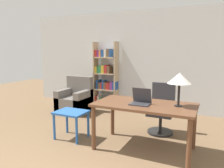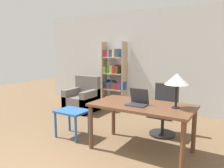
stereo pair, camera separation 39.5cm
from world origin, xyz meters
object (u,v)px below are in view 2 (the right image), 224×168
Objects in this scene: side_table_blue at (72,115)px; bookshelf at (113,77)px; laptop at (138,101)px; table_lamp at (177,80)px; office_chair at (164,112)px; armchair at (82,100)px; desk at (142,111)px.

bookshelf is at bearing 102.53° from side_table_blue.
laptop is 1.37m from side_table_blue.
office_chair is at bearing 117.44° from table_lamp.
table_lamp is 0.92× the size of side_table_blue.
desk is at bearing -30.69° from armchair.
desk reaches higher than side_table_blue.
desk is 2.86× the size of side_table_blue.
desk is at bearing -172.89° from table_lamp.
bookshelf is (-1.98, 1.39, 0.39)m from office_chair.
office_chair is 1.77m from side_table_blue.
laptop reaches higher than side_table_blue.
desk is 1.64× the size of office_chair.
armchair is (-2.33, 1.39, -0.37)m from desk.
side_table_blue is at bearing -144.40° from office_chair.
bookshelf is at bearing 144.89° from office_chair.
bookshelf is (0.44, 0.90, 0.54)m from armchair.
bookshelf reaches higher than office_chair.
bookshelf is (-1.85, 2.34, 0.01)m from laptop.
armchair is at bearing 155.15° from table_lamp.
side_table_blue is (-1.44, -1.03, -0.03)m from office_chair.
laptop is (-0.05, -0.05, 0.16)m from desk.
laptop is at bearing -131.85° from desk.
side_table_blue is (-1.87, -0.20, -0.78)m from table_lamp.
armchair is (-2.85, 1.32, -0.90)m from table_lamp.
bookshelf is at bearing 128.22° from laptop.
side_table_blue is at bearing -174.35° from desk.
office_chair reaches higher than side_table_blue.
table_lamp is 2.04m from side_table_blue.
armchair is (-0.98, 1.52, -0.12)m from side_table_blue.
side_table_blue is 0.30× the size of bookshelf.
table_lamp is at bearing 7.11° from desk.
laptop is at bearing 3.50° from side_table_blue.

